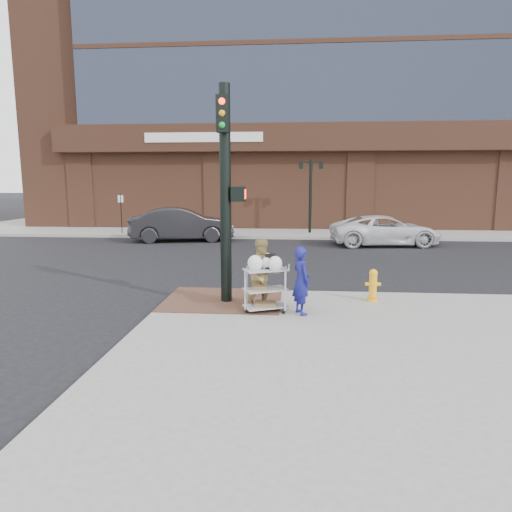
# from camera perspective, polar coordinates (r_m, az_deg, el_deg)

# --- Properties ---
(ground) EXTENTS (220.00, 220.00, 0.00)m
(ground) POSITION_cam_1_polar(r_m,az_deg,el_deg) (10.24, -1.56, -7.66)
(ground) COLOR black
(ground) RESTS_ON ground
(sidewalk_far) EXTENTS (65.00, 36.00, 0.15)m
(sidewalk_far) POSITION_cam_1_polar(r_m,az_deg,el_deg) (43.37, 20.03, 4.86)
(sidewalk_far) COLOR gray
(sidewalk_far) RESTS_ON ground
(brick_curb_ramp) EXTENTS (2.80, 2.40, 0.01)m
(brick_curb_ramp) POSITION_cam_1_polar(r_m,az_deg,el_deg) (11.13, -4.14, -5.45)
(brick_curb_ramp) COLOR #533327
(brick_curb_ramp) RESTS_ON sidewalk_near
(bank_building) EXTENTS (42.00, 26.00, 28.00)m
(bank_building) POSITION_cam_1_polar(r_m,az_deg,el_deg) (42.42, 10.81, 24.37)
(bank_building) COLOR brown
(bank_building) RESTS_ON sidewalk_far
(lamp_post) EXTENTS (1.32, 0.22, 4.00)m
(lamp_post) POSITION_cam_1_polar(r_m,az_deg,el_deg) (25.76, 6.83, 8.39)
(lamp_post) COLOR black
(lamp_post) RESTS_ON sidewalk_far
(parking_sign) EXTENTS (0.05, 0.05, 2.20)m
(parking_sign) POSITION_cam_1_polar(r_m,az_deg,el_deg) (26.58, -16.50, 5.15)
(parking_sign) COLOR black
(parking_sign) RESTS_ON sidewalk_far
(traffic_signal_pole) EXTENTS (0.61, 0.51, 5.00)m
(traffic_signal_pole) POSITION_cam_1_polar(r_m,az_deg,el_deg) (10.62, -3.75, 8.44)
(traffic_signal_pole) COLOR black
(traffic_signal_pole) RESTS_ON sidewalk_near
(woman_blue) EXTENTS (0.56, 0.64, 1.48)m
(woman_blue) POSITION_cam_1_polar(r_m,az_deg,el_deg) (9.83, 5.67, -3.07)
(woman_blue) COLOR navy
(woman_blue) RESTS_ON sidewalk_near
(pedestrian_tan) EXTENTS (0.94, 0.84, 1.60)m
(pedestrian_tan) POSITION_cam_1_polar(r_m,az_deg,el_deg) (10.06, 0.90, -2.37)
(pedestrian_tan) COLOR olive
(pedestrian_tan) RESTS_ON sidewalk_near
(sedan_dark) EXTENTS (5.42, 2.84, 1.70)m
(sedan_dark) POSITION_cam_1_polar(r_m,az_deg,el_deg) (23.42, -9.24, 3.93)
(sedan_dark) COLOR black
(sedan_dark) RESTS_ON ground
(minivan_white) EXTENTS (5.33, 2.89, 1.42)m
(minivan_white) POSITION_cam_1_polar(r_m,az_deg,el_deg) (22.36, 15.84, 3.08)
(minivan_white) COLOR silver
(minivan_white) RESTS_ON ground
(utility_cart) EXTENTS (1.05, 0.84, 1.28)m
(utility_cart) POSITION_cam_1_polar(r_m,az_deg,el_deg) (10.02, 1.22, -3.70)
(utility_cart) COLOR #A3A4A9
(utility_cart) RESTS_ON sidewalk_near
(fire_hydrant) EXTENTS (0.37, 0.26, 0.78)m
(fire_hydrant) POSITION_cam_1_polar(r_m,az_deg,el_deg) (11.26, 14.41, -3.50)
(fire_hydrant) COLOR #FFAD15
(fire_hydrant) RESTS_ON sidewalk_near
(newsbox_red) EXTENTS (0.60, 0.57, 1.14)m
(newsbox_red) POSITION_cam_1_polar(r_m,az_deg,el_deg) (25.52, -10.74, 4.02)
(newsbox_red) COLOR #B41714
(newsbox_red) RESTS_ON sidewalk_far
(newsbox_yellow) EXTENTS (0.47, 0.44, 0.99)m
(newsbox_yellow) POSITION_cam_1_polar(r_m,az_deg,el_deg) (26.37, -9.80, 4.05)
(newsbox_yellow) COLOR yellow
(newsbox_yellow) RESTS_ON sidewalk_far
(newsbox_blue) EXTENTS (0.51, 0.48, 0.99)m
(newsbox_blue) POSITION_cam_1_polar(r_m,az_deg,el_deg) (25.95, -10.64, 3.94)
(newsbox_blue) COLOR #1B23AF
(newsbox_blue) RESTS_ON sidewalk_far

